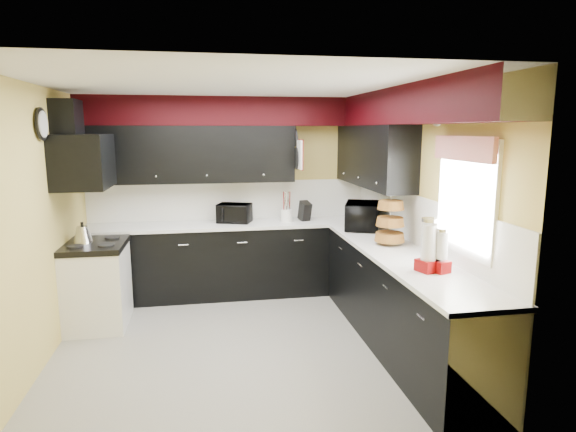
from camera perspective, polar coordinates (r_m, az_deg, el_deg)
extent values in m
plane|color=gray|center=(4.98, -5.33, -14.81)|extent=(3.60, 3.60, 0.00)
cube|color=#E0C666|center=(6.37, -6.87, 2.43)|extent=(3.60, 0.06, 2.50)
cube|color=#E0C666|center=(5.06, 15.19, 0.15)|extent=(0.06, 3.60, 2.50)
cube|color=#E0C666|center=(4.81, -27.51, -1.16)|extent=(0.06, 3.60, 2.50)
cube|color=white|center=(4.53, -5.87, 15.21)|extent=(3.60, 3.60, 0.06)
cube|color=black|center=(6.23, -6.56, -5.24)|extent=(3.60, 0.60, 0.90)
cube|color=black|center=(4.87, 13.03, -9.87)|extent=(0.60, 3.00, 0.90)
cube|color=white|center=(6.12, -6.65, -1.00)|extent=(3.62, 0.64, 0.04)
cube|color=white|center=(4.74, 13.25, -4.51)|extent=(0.64, 3.02, 0.04)
cube|color=white|center=(6.36, -6.85, 1.88)|extent=(3.60, 0.02, 0.50)
cube|color=white|center=(5.06, 15.06, -0.52)|extent=(0.02, 3.60, 0.50)
cube|color=black|center=(6.14, -11.59, 7.17)|extent=(2.60, 0.35, 0.70)
cube|color=black|center=(5.76, 10.04, 7.04)|extent=(0.35, 1.80, 0.70)
cube|color=black|center=(6.13, -6.99, 12.21)|extent=(3.60, 0.36, 0.35)
cube|color=black|center=(4.75, 14.73, 12.58)|extent=(0.36, 3.24, 0.35)
cube|color=white|center=(5.63, -21.62, -7.81)|extent=(0.60, 0.75, 0.86)
cube|color=black|center=(5.51, -21.93, -3.25)|extent=(0.62, 0.77, 0.06)
cube|color=black|center=(5.40, -23.08, 5.98)|extent=(0.50, 0.78, 0.55)
cube|color=black|center=(5.42, -24.75, 10.33)|extent=(0.24, 0.40, 0.40)
cube|color=red|center=(4.16, 20.05, 7.53)|extent=(0.04, 0.88, 0.20)
cube|color=white|center=(5.93, 1.40, 7.27)|extent=(0.03, 0.26, 0.35)
imported|color=black|center=(6.14, -6.39, 0.34)|extent=(0.50, 0.46, 0.24)
imported|color=black|center=(5.76, 8.81, 0.03)|extent=(0.56, 0.66, 0.31)
cylinder|color=white|center=(6.15, -0.15, 0.06)|extent=(0.17, 0.17, 0.16)
cube|color=black|center=(6.21, 2.00, 0.57)|extent=(0.15, 0.18, 0.25)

